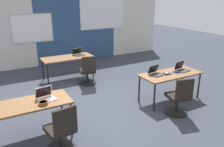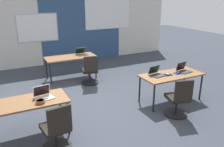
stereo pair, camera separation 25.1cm
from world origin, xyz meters
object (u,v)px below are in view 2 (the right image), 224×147
(laptop_near_right_end, at_px, (184,70))
(mouse_near_right_end, at_px, (178,73))
(desk_far_center, at_px, (71,58))
(laptop_far_right, at_px, (82,53))
(desk_near_right, at_px, (172,76))
(desk_near_left, at_px, (24,105))
(chair_near_left_inner, at_px, (57,132))
(mouse_near_right_inner, at_px, (168,74))
(laptop_near_left_inner, at_px, (44,95))
(laptop_near_right_inner, at_px, (157,73))
(chair_near_right_inner, at_px, (178,101))
(snack_bowl, at_px, (40,101))
(chair_far_right, at_px, (90,72))

(laptop_near_right_end, distance_m, mouse_near_right_end, 0.23)
(desk_far_center, bearing_deg, laptop_far_right, 10.85)
(desk_near_right, relative_size, laptop_far_right, 4.41)
(desk_near_right, distance_m, laptop_far_right, 3.18)
(desk_near_left, height_order, mouse_near_right_end, mouse_near_right_end)
(laptop_near_right_end, height_order, chair_near_left_inner, laptop_near_right_end)
(desk_near_right, height_order, mouse_near_right_inner, mouse_near_right_inner)
(desk_far_center, distance_m, laptop_near_left_inner, 3.11)
(mouse_near_right_inner, bearing_deg, laptop_far_right, 113.18)
(desk_far_center, bearing_deg, laptop_near_right_inner, -63.27)
(desk_far_center, relative_size, mouse_near_right_inner, 14.43)
(chair_near_right_inner, relative_size, snack_bowl, 5.18)
(desk_near_left, relative_size, laptop_near_right_end, 4.33)
(laptop_near_right_inner, bearing_deg, chair_near_left_inner, -171.75)
(desk_near_left, distance_m, laptop_near_right_inner, 3.11)
(mouse_near_right_inner, height_order, laptop_near_left_inner, laptop_near_left_inner)
(desk_near_left, xyz_separation_m, mouse_near_right_end, (3.68, -0.03, 0.08))
(desk_near_right, bearing_deg, laptop_far_right, 115.14)
(desk_near_right, bearing_deg, desk_near_left, 180.00)
(desk_near_right, relative_size, laptop_near_right_end, 4.33)
(laptop_near_right_inner, height_order, mouse_near_right_end, laptop_near_right_inner)
(desk_far_center, distance_m, laptop_near_right_end, 3.52)
(laptop_near_right_end, xyz_separation_m, snack_bowl, (-3.64, -0.22, -0.01))
(mouse_near_right_inner, bearing_deg, laptop_near_right_inner, 161.72)
(mouse_near_right_end, height_order, chair_far_right, chair_far_right)
(chair_near_left_inner, height_order, chair_far_right, same)
(laptop_far_right, height_order, snack_bowl, laptop_far_right)
(desk_near_right, height_order, snack_bowl, snack_bowl)
(laptop_near_right_inner, xyz_separation_m, chair_far_right, (-1.02, 1.90, -0.39))
(chair_near_right_inner, bearing_deg, desk_near_right, -103.30)
(desk_near_right, xyz_separation_m, chair_near_left_inner, (-3.08, -0.72, -0.28))
(laptop_near_right_end, bearing_deg, desk_near_left, 171.76)
(desk_near_right, xyz_separation_m, mouse_near_right_inner, (-0.12, 0.01, 0.08))
(desk_far_center, xyz_separation_m, laptop_near_left_inner, (-1.38, -2.79, 0.11))
(laptop_near_right_inner, height_order, mouse_near_right_inner, laptop_near_right_inner)
(chair_near_right_inner, height_order, laptop_far_right, laptop_far_right)
(chair_near_right_inner, distance_m, laptop_near_left_inner, 2.87)
(desk_near_right, distance_m, mouse_near_right_end, 0.20)
(laptop_near_left_inner, bearing_deg, desk_near_left, 171.78)
(chair_near_right_inner, bearing_deg, laptop_near_left_inner, 0.04)
(chair_near_left_inner, xyz_separation_m, laptop_far_right, (1.73, 3.59, 0.39))
(laptop_near_right_end, bearing_deg, chair_near_right_inner, -145.55)
(chair_near_right_inner, relative_size, chair_far_right, 1.00)
(laptop_near_right_end, xyz_separation_m, chair_far_right, (-1.82, 1.97, -0.39))
(chair_near_right_inner, xyz_separation_m, chair_far_right, (-1.03, 2.71, 0.00))
(laptop_near_right_inner, distance_m, chair_far_right, 2.19)
(mouse_near_right_inner, relative_size, chair_far_right, 0.12)
(desk_near_right, height_order, chair_far_right, chair_far_right)
(desk_far_center, relative_size, mouse_near_right_end, 14.23)
(desk_near_right, height_order, laptop_far_right, laptop_far_right)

